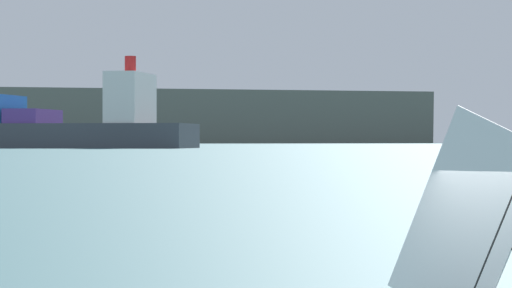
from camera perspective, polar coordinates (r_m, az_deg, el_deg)
name	(u,v)px	position (r m, az deg, el deg)	size (l,w,h in m)	color
windsurfer	(505,265)	(19.57, 11.91, -5.73)	(2.95, 3.50, 4.08)	white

